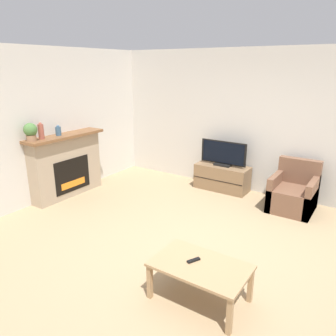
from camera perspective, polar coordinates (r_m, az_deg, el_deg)
ground_plane at (r=4.46m, az=5.14°, el=-14.85°), size 24.00×24.00×0.00m
wall_back at (r=6.34m, az=17.30°, el=7.34°), size 12.00×0.06×2.70m
wall_left at (r=6.12m, az=-22.46°, el=6.46°), size 0.06×12.00×2.70m
fireplace at (r=6.41m, az=-17.29°, el=0.55°), size 0.42×1.55×1.18m
mantel_vase_left at (r=5.96m, az=-21.25°, el=5.99°), size 0.10×0.10×0.29m
mantel_vase_centre_left at (r=6.18m, az=-18.57°, el=6.17°), size 0.10×0.10×0.19m
potted_plant at (r=5.85m, az=-22.82°, el=5.91°), size 0.22×0.22×0.30m
tv_stand at (r=6.59m, az=9.40°, el=-1.64°), size 1.05×0.46×0.50m
tv at (r=6.46m, az=9.60°, el=2.34°), size 0.93×0.18×0.49m
armchair at (r=6.00m, az=20.98°, el=-4.25°), size 0.70×0.76×0.84m
coffee_table at (r=3.54m, az=5.63°, el=-17.09°), size 0.99×0.61×0.42m
remote at (r=3.55m, az=4.47°, el=-15.73°), size 0.10×0.15×0.02m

